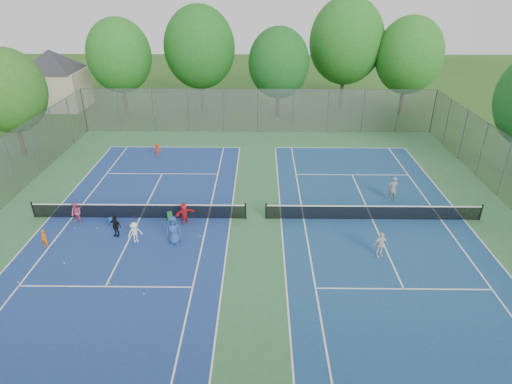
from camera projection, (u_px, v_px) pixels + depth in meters
ground at (256, 219)px, 25.75m from camera, size 120.00×120.00×0.00m
court_pad at (256, 219)px, 25.74m from camera, size 32.00×32.00×0.01m
court_left at (140, 218)px, 25.81m from camera, size 10.97×23.77×0.01m
court_right at (372, 219)px, 25.66m from camera, size 10.97×23.77×0.01m
net_left at (139, 211)px, 25.61m from camera, size 12.87×0.10×0.91m
net_right at (373, 213)px, 25.46m from camera, size 12.87×0.10×0.91m
fence_north at (258, 111)px, 39.10m from camera, size 32.00×0.10×4.00m
house at (52, 69)px, 45.47m from camera, size 11.03×11.03×7.30m
tree_nw at (119, 56)px, 42.84m from camera, size 6.40×6.40×9.58m
tree_nl at (200, 48)px, 43.34m from camera, size 7.20×7.20×10.69m
tree_nc at (279, 63)px, 42.00m from camera, size 6.00×6.00×8.85m
tree_nr at (346, 41)px, 43.85m from camera, size 7.60×7.60×11.42m
tree_ne at (409, 55)px, 42.49m from camera, size 6.60×6.60×9.77m
tree_side_w at (8, 91)px, 32.49m from camera, size 5.60×5.60×8.47m
ball_crate at (112, 221)px, 25.21m from camera, size 0.48×0.48×0.32m
ball_hopper at (170, 216)px, 25.45m from camera, size 0.36×0.36×0.56m
student_a at (44, 239)px, 22.77m from camera, size 0.45×0.35×1.09m
student_b at (76, 213)px, 25.03m from camera, size 0.79×0.72×1.32m
student_c at (135, 232)px, 23.26m from camera, size 0.90×0.73×1.21m
student_d at (115, 226)px, 23.75m from camera, size 0.83×0.57×1.31m
student_e at (174, 230)px, 23.03m from camera, size 0.86×0.61×1.65m
student_f at (184, 214)px, 24.95m from camera, size 1.25×1.03×1.34m
child_far_baseline at (157, 150)px, 34.38m from camera, size 0.79×0.61×1.08m
instructor at (393, 189)px, 27.53m from camera, size 0.63×0.45×1.64m
teen_court_b at (380, 245)px, 22.02m from camera, size 0.89×0.55×1.41m
tennis_ball_0 at (56, 241)px, 23.54m from camera, size 0.07×0.07×0.07m
tennis_ball_1 at (18, 282)px, 20.36m from camera, size 0.07×0.07×0.07m
tennis_ball_2 at (202, 246)px, 23.10m from camera, size 0.07×0.07×0.07m
tennis_ball_3 at (66, 287)px, 20.08m from camera, size 0.07×0.07×0.07m
tennis_ball_4 at (64, 263)px, 21.70m from camera, size 0.07×0.07×0.07m
tennis_ball_5 at (110, 284)px, 20.27m from camera, size 0.07×0.07×0.07m
tennis_ball_6 at (75, 228)px, 24.69m from camera, size 0.07×0.07×0.07m
tennis_ball_7 at (97, 228)px, 24.71m from camera, size 0.07×0.07×0.07m
tennis_ball_8 at (200, 236)px, 23.93m from camera, size 0.07×0.07×0.07m
tennis_ball_9 at (144, 294)px, 19.60m from camera, size 0.07×0.07×0.07m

